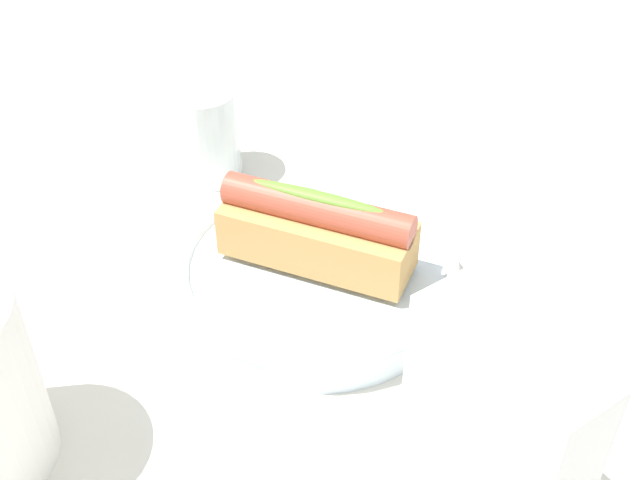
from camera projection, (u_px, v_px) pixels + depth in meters
name	position (u px, v px, depth m)	size (l,w,h in m)	color
ground_plane	(312.00, 293.00, 0.65)	(2.40, 2.40, 0.00)	silver
serving_bowl	(320.00, 275.00, 0.64)	(0.23, 0.23, 0.03)	silver
hotdog_front	(320.00, 232.00, 0.61)	(0.16, 0.10, 0.06)	tan
water_glass	(204.00, 136.00, 0.76)	(0.07, 0.07, 0.09)	white
napkin_box	(494.00, 434.00, 0.45)	(0.11, 0.04, 0.15)	white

